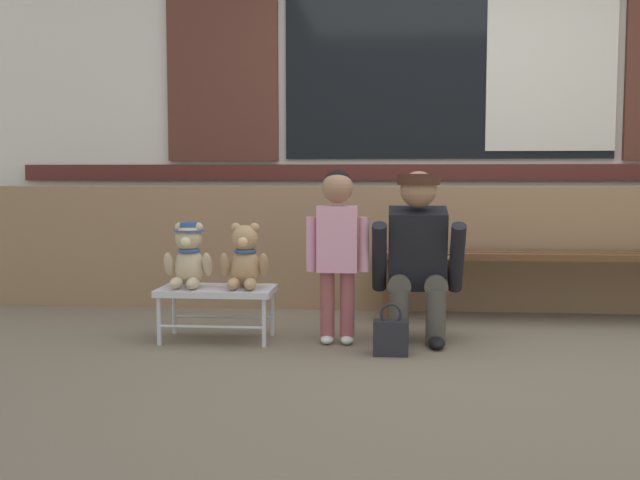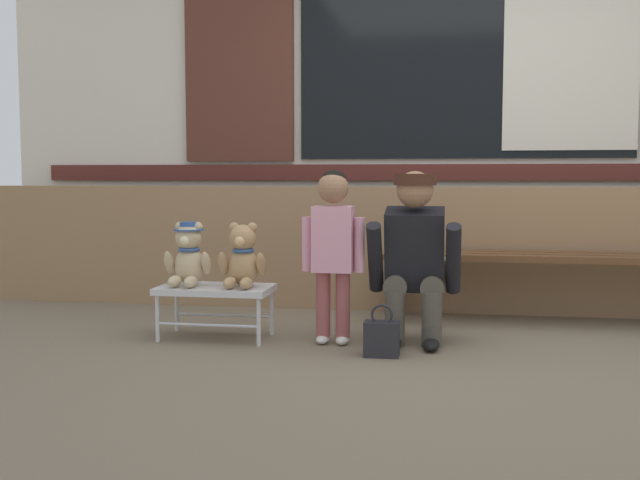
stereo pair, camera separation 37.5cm
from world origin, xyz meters
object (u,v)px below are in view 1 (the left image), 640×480
Objects in this scene: child_standing at (337,237)px; teddy_bear_with_hat at (189,256)px; wooden_bench_long at (540,262)px; teddy_bear_plain at (245,259)px; small_display_bench at (217,293)px; handbag_on_ground at (391,336)px; adult_crouching at (419,256)px.

teddy_bear_with_hat is at bearing 178.49° from child_standing.
wooden_bench_long is 5.78× the size of teddy_bear_with_hat.
teddy_bear_plain is at bearing 177.64° from child_standing.
small_display_bench is at bearing -179.49° from teddy_bear_plain.
teddy_bear_plain reaches higher than handbag_on_ground.
wooden_bench_long is at bearing 22.19° from small_display_bench.
teddy_bear_plain is (-1.77, -0.79, 0.09)m from wooden_bench_long.
teddy_bear_plain reaches higher than small_display_bench.
teddy_bear_plain is at bearing -175.99° from adult_crouching.
small_display_bench is 0.25m from teddy_bear_plain.
child_standing reaches higher than teddy_bear_plain.
handbag_on_ground is at bearing -15.49° from small_display_bench.
teddy_bear_with_hat is 1.00× the size of teddy_bear_plain.
teddy_bear_plain reaches higher than wooden_bench_long.
wooden_bench_long is at bearing 20.58° from teddy_bear_with_hat.
wooden_bench_long is 1.45m from handbag_on_ground.
small_display_bench is at bearing -157.81° from wooden_bench_long.
wooden_bench_long is 2.19× the size of child_standing.
handbag_on_ground is at bearing -114.80° from adult_crouching.
teddy_bear_plain is at bearing -156.06° from wooden_bench_long.
adult_crouching reaches higher than small_display_bench.
handbag_on_ground is (0.97, -0.27, -0.17)m from small_display_bench.
wooden_bench_long is at bearing 41.84° from adult_crouching.
child_standing is at bearing -1.68° from small_display_bench.
child_standing is at bearing -1.51° from teddy_bear_with_hat.
teddy_bear_with_hat is 1.34× the size of handbag_on_ground.
adult_crouching is (1.29, 0.07, 0.01)m from teddy_bear_with_hat.
handbag_on_ground is at bearing -18.45° from teddy_bear_plain.
small_display_bench is 0.26m from teddy_bear_with_hat.
adult_crouching reaches higher than handbag_on_ground.
child_standing reaches higher than teddy_bear_with_hat.
child_standing is 1.01× the size of adult_crouching.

